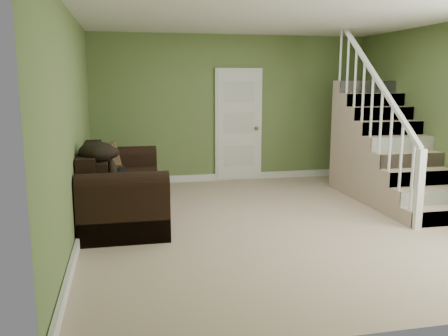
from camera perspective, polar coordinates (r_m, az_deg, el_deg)
name	(u,v)px	position (r m, az deg, el deg)	size (l,w,h in m)	color
floor	(280,222)	(6.21, 6.77, -6.49)	(5.00, 5.50, 0.01)	tan
ceiling	(285,13)	(5.99, 7.33, 18.03)	(5.00, 5.50, 0.01)	white
wall_back	(233,109)	(8.60, 1.05, 7.14)	(5.00, 0.04, 2.60)	#5D753F
wall_front	(413,156)	(3.49, 21.80, 1.38)	(5.00, 0.04, 2.60)	#5D753F
wall_left	(73,126)	(5.67, -17.73, 4.87)	(0.04, 5.50, 2.60)	#5D753F
baseboard_back	(233,176)	(8.73, 1.07, -1.02)	(5.00, 0.04, 0.12)	white
baseboard_left	(82,230)	(5.91, -16.76, -7.16)	(0.04, 5.50, 0.12)	white
door	(239,125)	(8.60, 1.77, 5.17)	(0.86, 0.12, 2.02)	white
staircase	(384,157)	(7.75, 18.64, 1.31)	(1.00, 2.51, 2.82)	tan
sofa	(120,191)	(6.48, -12.46, -2.67)	(1.03, 2.38, 0.94)	black
side_table	(105,186)	(7.08, -14.11, -2.07)	(0.60, 0.60, 0.83)	black
cat	(122,175)	(6.32, -12.20, -0.79)	(0.26, 0.47, 0.22)	black
banana	(129,188)	(5.78, -11.36, -2.38)	(0.06, 0.22, 0.06)	yellow
throw_pillow	(115,155)	(7.19, -12.95, 1.49)	(0.10, 0.39, 0.39)	#442D1B
throw_blanket	(97,152)	(5.83, -15.02, 1.91)	(0.42, 0.56, 0.23)	black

